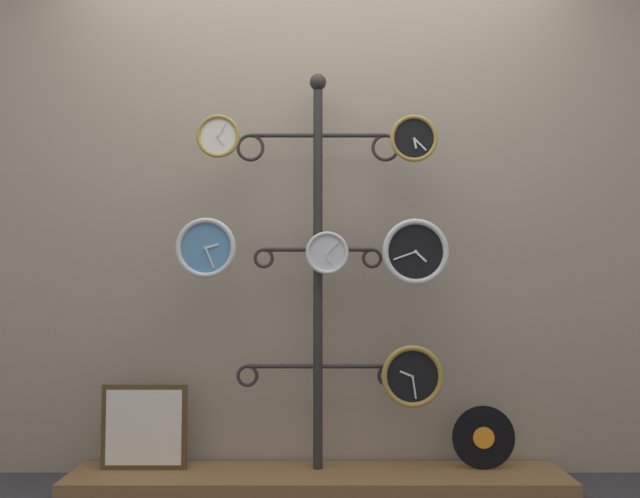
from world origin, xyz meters
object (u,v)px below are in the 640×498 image
at_px(display_stand, 320,337).
at_px(vinyl_record, 486,438).
at_px(clock_top_left, 221,137).
at_px(clock_middle_right, 418,252).
at_px(clock_middle_left, 208,248).
at_px(clock_middle_center, 329,253).
at_px(picture_frame, 147,427).
at_px(clock_bottom_right, 415,376).
at_px(clock_top_right, 416,139).

height_order(display_stand, vinyl_record, display_stand).
relative_size(clock_top_left, clock_middle_right, 0.66).
height_order(clock_top_left, clock_middle_left, clock_top_left).
bearing_deg(vinyl_record, clock_middle_center, -175.57).
xyz_separation_m(clock_middle_center, clock_middle_right, (0.39, -0.03, 0.00)).
bearing_deg(clock_middle_left, clock_middle_center, 3.38).
relative_size(clock_middle_right, picture_frame, 0.77).
distance_m(vinyl_record, picture_frame, 1.53).
height_order(clock_middle_left, clock_bottom_right, clock_middle_left).
relative_size(clock_middle_right, vinyl_record, 1.04).
relative_size(vinyl_record, picture_frame, 0.74).
bearing_deg(clock_top_left, vinyl_record, 4.36).
height_order(clock_middle_center, clock_bottom_right, clock_middle_center).
height_order(clock_middle_right, vinyl_record, clock_middle_right).
height_order(display_stand, clock_middle_left, display_stand).
distance_m(display_stand, clock_middle_left, 0.65).
height_order(clock_middle_left, clock_middle_center, clock_middle_left).
bearing_deg(clock_middle_center, clock_bottom_right, -3.15).
height_order(clock_top_left, clock_middle_right, clock_top_left).
xyz_separation_m(clock_middle_left, clock_bottom_right, (0.92, 0.01, -0.57)).
xyz_separation_m(display_stand, clock_bottom_right, (0.42, -0.09, -0.16)).
relative_size(clock_top_left, picture_frame, 0.51).
height_order(vinyl_record, picture_frame, picture_frame).
relative_size(display_stand, clock_bottom_right, 6.83).
height_order(clock_middle_center, vinyl_record, clock_middle_center).
bearing_deg(clock_top_right, clock_middle_center, 175.04).
xyz_separation_m(clock_middle_center, vinyl_record, (0.71, 0.05, -0.83)).
bearing_deg(clock_bottom_right, clock_middle_left, -179.30).
height_order(clock_top_right, clock_middle_center, clock_top_right).
xyz_separation_m(clock_top_right, clock_middle_left, (-0.93, 0.00, -0.49)).
distance_m(clock_middle_left, clock_middle_center, 0.54).
height_order(clock_middle_right, picture_frame, clock_middle_right).
relative_size(clock_top_left, clock_top_right, 0.91).
height_order(display_stand, clock_middle_right, display_stand).
xyz_separation_m(clock_top_right, clock_middle_right, (0.00, 0.00, -0.51)).
relative_size(clock_top_right, picture_frame, 0.56).
bearing_deg(clock_top_left, display_stand, 13.83).
height_order(clock_top_left, clock_middle_center, clock_top_left).
height_order(display_stand, clock_top_left, display_stand).
bearing_deg(clock_middle_center, picture_frame, 176.15).
distance_m(clock_top_right, picture_frame, 1.78).
height_order(clock_bottom_right, vinyl_record, clock_bottom_right).
xyz_separation_m(clock_top_left, clock_top_right, (0.88, 0.00, -0.01)).
distance_m(clock_top_left, picture_frame, 1.35).
relative_size(clock_middle_right, clock_bottom_right, 1.07).
bearing_deg(clock_middle_right, clock_top_right, -139.26).
bearing_deg(clock_top_left, clock_middle_center, 4.25).
bearing_deg(display_stand, clock_middle_right, -13.48).
distance_m(display_stand, clock_middle_right, 0.59).
bearing_deg(clock_middle_left, clock_bottom_right, 0.70).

